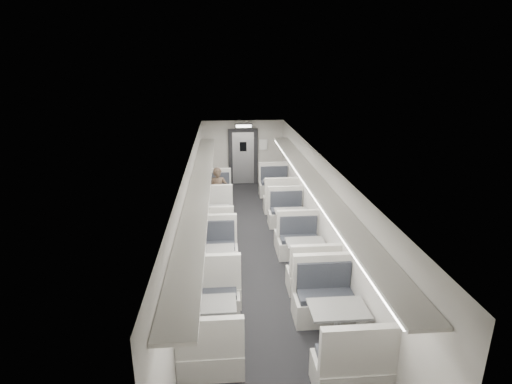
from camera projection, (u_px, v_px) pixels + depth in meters
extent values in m
cube|color=black|center=(257.00, 257.00, 9.67)|extent=(3.00, 12.00, 0.12)
cube|color=white|center=(257.00, 155.00, 8.88)|extent=(3.00, 12.00, 0.12)
cube|color=beige|center=(243.00, 152.00, 15.01)|extent=(3.00, 0.12, 2.40)
cube|color=beige|center=(189.00, 210.00, 9.15)|extent=(0.12, 12.00, 2.40)
cube|color=beige|center=(322.00, 206.00, 9.40)|extent=(0.12, 12.00, 2.40)
cube|color=#B3B3A8|center=(216.00, 211.00, 11.91)|extent=(0.99, 0.55, 0.42)
cube|color=#242730|center=(216.00, 202.00, 11.86)|extent=(0.88, 0.44, 0.09)
cube|color=#B3B3A8|center=(215.00, 196.00, 11.55)|extent=(0.99, 0.11, 0.65)
cube|color=#B3B3A8|center=(217.00, 195.00, 13.29)|extent=(0.99, 0.55, 0.42)
cube|color=#242730|center=(216.00, 188.00, 13.19)|extent=(0.88, 0.44, 0.09)
cube|color=#B3B3A8|center=(216.00, 178.00, 13.31)|extent=(0.99, 0.11, 0.65)
cylinder|color=silver|center=(216.00, 199.00, 12.57)|extent=(0.09, 0.09, 0.64)
cylinder|color=silver|center=(216.00, 208.00, 12.66)|extent=(0.34, 0.34, 0.03)
cube|color=#626260|center=(216.00, 188.00, 12.45)|extent=(0.82, 0.56, 0.04)
cube|color=#B3B3A8|center=(215.00, 234.00, 10.29)|extent=(0.96, 0.53, 0.41)
cube|color=#242730|center=(215.00, 225.00, 10.23)|extent=(0.85, 0.43, 0.09)
cube|color=#B3B3A8|center=(215.00, 219.00, 9.94)|extent=(0.96, 0.11, 0.63)
cube|color=#B3B3A8|center=(216.00, 215.00, 11.62)|extent=(0.96, 0.53, 0.41)
cube|color=#242730|center=(216.00, 207.00, 11.52)|extent=(0.85, 0.43, 0.09)
cube|color=#B3B3A8|center=(215.00, 196.00, 11.65)|extent=(0.96, 0.11, 0.63)
cylinder|color=silver|center=(215.00, 220.00, 10.92)|extent=(0.09, 0.09, 0.62)
cylinder|color=silver|center=(216.00, 230.00, 11.01)|extent=(0.33, 0.33, 0.03)
cube|color=#626260|center=(215.00, 208.00, 10.81)|extent=(0.80, 0.54, 0.04)
cube|color=#B3B3A8|center=(213.00, 293.00, 7.66)|extent=(1.06, 0.59, 0.45)
cube|color=#242730|center=(213.00, 280.00, 7.60)|extent=(0.94, 0.47, 0.10)
cube|color=#B3B3A8|center=(212.00, 272.00, 7.27)|extent=(1.06, 0.12, 0.70)
cube|color=#B3B3A8|center=(215.00, 256.00, 9.13)|extent=(1.06, 0.59, 0.45)
cube|color=#242730|center=(214.00, 245.00, 9.02)|extent=(0.94, 0.47, 0.10)
cube|color=#B3B3A8|center=(214.00, 229.00, 9.15)|extent=(1.06, 0.12, 0.70)
cylinder|color=silver|center=(214.00, 267.00, 8.36)|extent=(0.10, 0.10, 0.69)
cylinder|color=silver|center=(214.00, 281.00, 8.46)|extent=(0.36, 0.36, 0.03)
cube|color=#626260|center=(213.00, 251.00, 8.24)|extent=(0.88, 0.60, 0.04)
cube|color=#B3B3A8|center=(211.00, 359.00, 5.98)|extent=(0.98, 0.55, 0.42)
cube|color=#242730|center=(211.00, 344.00, 5.93)|extent=(0.87, 0.44, 0.09)
cube|color=#B3B3A8|center=(210.00, 338.00, 5.62)|extent=(0.98, 0.11, 0.65)
cube|color=#B3B3A8|center=(213.00, 303.00, 7.35)|extent=(0.98, 0.55, 0.42)
cube|color=#242730|center=(213.00, 292.00, 7.24)|extent=(0.87, 0.44, 0.09)
cube|color=#B3B3A8|center=(212.00, 272.00, 7.37)|extent=(0.98, 0.11, 0.65)
cylinder|color=silver|center=(212.00, 323.00, 6.63)|extent=(0.09, 0.09, 0.64)
cylinder|color=silver|center=(213.00, 338.00, 6.73)|extent=(0.33, 0.33, 0.03)
cube|color=#626260|center=(211.00, 304.00, 6.52)|extent=(0.82, 0.56, 0.04)
cube|color=#B3B3A8|center=(281.00, 204.00, 12.40)|extent=(1.05, 0.58, 0.45)
cube|color=#242730|center=(281.00, 196.00, 12.35)|extent=(0.93, 0.47, 0.10)
cube|color=#B3B3A8|center=(282.00, 189.00, 12.02)|extent=(1.05, 0.12, 0.69)
cube|color=#B3B3A8|center=(274.00, 189.00, 13.86)|extent=(1.05, 0.58, 0.45)
cube|color=#242730|center=(275.00, 182.00, 13.75)|extent=(0.93, 0.47, 0.10)
cube|color=#B3B3A8|center=(274.00, 172.00, 13.89)|extent=(1.05, 0.12, 0.69)
cylinder|color=silver|center=(277.00, 193.00, 13.10)|extent=(0.10, 0.10, 0.68)
cylinder|color=silver|center=(277.00, 202.00, 13.20)|extent=(0.36, 0.36, 0.03)
cube|color=#626260|center=(278.00, 182.00, 12.98)|extent=(0.87, 0.59, 0.04)
cube|color=#B3B3A8|center=(296.00, 241.00, 9.91)|extent=(1.02, 0.57, 0.43)
cube|color=#242730|center=(296.00, 230.00, 9.86)|extent=(0.90, 0.45, 0.10)
cube|color=#B3B3A8|center=(298.00, 223.00, 9.54)|extent=(1.02, 0.12, 0.67)
cube|color=#B3B3A8|center=(286.00, 218.00, 11.33)|extent=(1.02, 0.57, 0.43)
cube|color=#242730|center=(287.00, 210.00, 11.22)|extent=(0.90, 0.45, 0.10)
cube|color=#B3B3A8|center=(286.00, 197.00, 11.35)|extent=(1.02, 0.12, 0.67)
cylinder|color=silver|center=(291.00, 225.00, 10.58)|extent=(0.10, 0.10, 0.66)
cylinder|color=silver|center=(290.00, 235.00, 10.68)|extent=(0.35, 0.35, 0.03)
cube|color=#626260|center=(291.00, 212.00, 10.47)|extent=(0.84, 0.58, 0.04)
cube|color=#B3B3A8|center=(312.00, 280.00, 8.14)|extent=(1.01, 0.56, 0.43)
cube|color=#242730|center=(312.00, 268.00, 8.08)|extent=(0.89, 0.45, 0.10)
cube|color=#B3B3A8|center=(316.00, 261.00, 7.77)|extent=(1.01, 0.11, 0.67)
cube|color=#B3B3A8|center=(299.00, 248.00, 9.54)|extent=(1.01, 0.56, 0.43)
cube|color=#242730|center=(299.00, 238.00, 9.43)|extent=(0.89, 0.45, 0.10)
cube|color=#B3B3A8|center=(298.00, 223.00, 9.56)|extent=(1.01, 0.11, 0.67)
cylinder|color=silver|center=(305.00, 258.00, 8.80)|extent=(0.10, 0.10, 0.66)
cylinder|color=silver|center=(304.00, 270.00, 8.90)|extent=(0.34, 0.34, 0.03)
cube|color=#626260|center=(306.00, 243.00, 8.69)|extent=(0.84, 0.57, 0.04)
cube|color=#B3B3A8|center=(352.00, 374.00, 5.65)|extent=(1.10, 0.61, 0.47)
cube|color=#242730|center=(353.00, 356.00, 5.59)|extent=(0.98, 0.49, 0.10)
cube|color=#B3B3A8|center=(361.00, 350.00, 5.26)|extent=(1.10, 0.12, 0.73)
cube|color=#B3B3A8|center=(324.00, 308.00, 7.19)|extent=(1.10, 0.61, 0.47)
cube|color=#242730|center=(325.00, 295.00, 7.07)|extent=(0.98, 0.49, 0.10)
cube|color=#B3B3A8|center=(323.00, 272.00, 7.21)|extent=(1.10, 0.12, 0.73)
cylinder|color=silver|center=(337.00, 330.00, 6.38)|extent=(0.10, 0.10, 0.72)
cylinder|color=silver|center=(335.00, 348.00, 6.49)|extent=(0.37, 0.37, 0.03)
cube|color=#626260|center=(338.00, 309.00, 6.26)|extent=(0.91, 0.62, 0.04)
imported|color=black|center=(218.00, 192.00, 11.88)|extent=(0.55, 0.36, 1.49)
cube|color=black|center=(199.00, 167.00, 12.33)|extent=(0.02, 1.18, 0.84)
cube|color=black|center=(195.00, 188.00, 10.25)|extent=(0.02, 1.18, 0.84)
cube|color=black|center=(188.00, 221.00, 8.16)|extent=(0.02, 1.18, 0.84)
cube|color=black|center=(177.00, 275.00, 6.08)|extent=(0.02, 1.18, 0.84)
cube|color=#B3B3A8|center=(200.00, 184.00, 8.67)|extent=(0.46, 10.40, 0.05)
cube|color=white|center=(209.00, 186.00, 8.70)|extent=(0.05, 10.20, 0.04)
cube|color=#B3B3A8|center=(314.00, 181.00, 8.86)|extent=(0.46, 10.40, 0.05)
cube|color=white|center=(305.00, 184.00, 8.86)|extent=(0.05, 10.20, 0.04)
cube|color=black|center=(243.00, 157.00, 14.94)|extent=(1.10, 0.10, 2.10)
cube|color=silver|center=(243.00, 158.00, 14.93)|extent=(0.80, 0.05, 1.95)
cube|color=black|center=(243.00, 147.00, 14.75)|extent=(0.25, 0.02, 0.35)
cube|color=black|center=(244.00, 126.00, 14.10)|extent=(0.62, 0.10, 0.16)
cube|color=white|center=(244.00, 126.00, 14.04)|extent=(0.54, 0.02, 0.10)
cube|color=silver|center=(263.00, 145.00, 14.84)|extent=(0.32, 0.02, 0.40)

